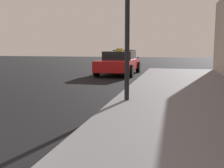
% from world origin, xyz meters
% --- Properties ---
extents(car_red, '(1.98, 4.36, 1.43)m').
position_xyz_m(car_red, '(0.57, 13.20, 0.65)').
color(car_red, red).
rests_on(car_red, ground_plane).
extents(car_silver, '(2.05, 4.39, 1.27)m').
position_xyz_m(car_silver, '(-0.53, 20.83, 0.65)').
color(car_silver, '#B7B7BF').
rests_on(car_silver, ground_plane).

